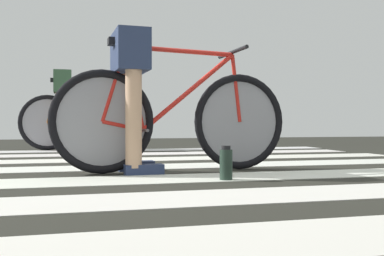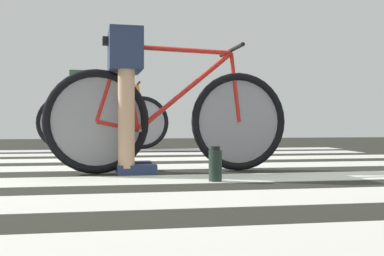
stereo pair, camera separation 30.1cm
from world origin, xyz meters
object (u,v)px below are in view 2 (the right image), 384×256
(cyclist_2_of_2, at_px, (80,99))
(bicycle_1_of_2, at_px, (170,118))
(water_bottle, at_px, (215,165))
(cyclist_1_of_2, at_px, (125,81))
(bicycle_2_of_2, at_px, (104,120))

(cyclist_2_of_2, bearing_deg, bicycle_1_of_2, -75.33)
(cyclist_2_of_2, relative_size, water_bottle, 4.89)
(cyclist_1_of_2, relative_size, water_bottle, 4.67)
(bicycle_2_of_2, height_order, cyclist_2_of_2, cyclist_2_of_2)
(water_bottle, bearing_deg, cyclist_1_of_2, 133.49)
(bicycle_2_of_2, distance_m, cyclist_2_of_2, 0.42)
(cyclist_2_of_2, height_order, water_bottle, cyclist_2_of_2)
(bicycle_1_of_2, xyz_separation_m, cyclist_1_of_2, (-0.31, -0.02, 0.25))
(bicycle_1_of_2, xyz_separation_m, cyclist_2_of_2, (-0.87, 2.90, 0.28))
(cyclist_1_of_2, bearing_deg, bicycle_2_of_2, 91.23)
(bicycle_1_of_2, distance_m, cyclist_1_of_2, 0.40)
(bicycle_1_of_2, relative_size, cyclist_2_of_2, 1.69)
(bicycle_2_of_2, relative_size, cyclist_2_of_2, 1.69)
(cyclist_1_of_2, distance_m, cyclist_2_of_2, 2.98)
(cyclist_2_of_2, bearing_deg, water_bottle, -74.76)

